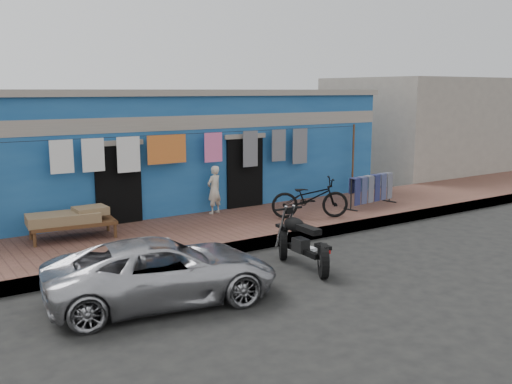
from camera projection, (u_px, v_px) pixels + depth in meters
name	position (u px, v px, depth m)	size (l,w,h in m)	color
ground	(314.00, 266.00, 11.02)	(80.00, 80.00, 0.00)	black
sidewalk	(232.00, 228.00, 13.45)	(28.00, 3.00, 0.25)	brown
curb	(268.00, 242.00, 12.26)	(28.00, 0.10, 0.25)	gray
building	(160.00, 148.00, 16.43)	(12.20, 5.20, 3.36)	#1A4E8B
neighbor_right	(417.00, 127.00, 22.44)	(6.00, 5.00, 3.80)	#9E9384
clothesline	(198.00, 154.00, 14.05)	(10.06, 0.06, 2.10)	brown
car	(163.00, 270.00, 9.05)	(1.70, 3.75, 1.06)	#B3B3B8
seated_person	(214.00, 190.00, 14.41)	(0.44, 0.29, 1.22)	beige
bicycle	(310.00, 193.00, 13.92)	(0.66, 1.88, 1.21)	black
motorcycle	(302.00, 240.00, 10.78)	(0.70, 1.72, 1.09)	black
charpoy	(73.00, 224.00, 11.99)	(1.91, 1.06, 0.61)	brown
jeans_rack	(371.00, 190.00, 15.37)	(1.84, 0.62, 0.87)	black
litter_a	(238.00, 258.00, 11.33)	(0.20, 0.15, 0.09)	silver
litter_b	(291.00, 247.00, 12.19)	(0.17, 0.13, 0.09)	silver
litter_c	(311.00, 249.00, 12.02)	(0.20, 0.16, 0.08)	silver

